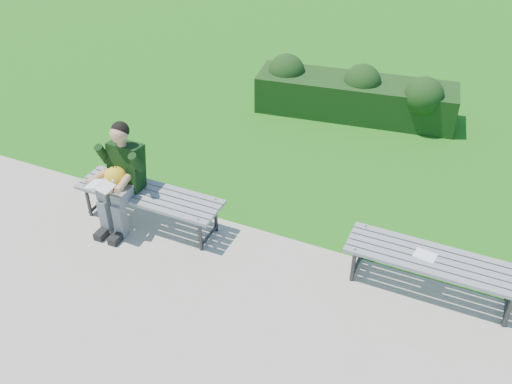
{
  "coord_description": "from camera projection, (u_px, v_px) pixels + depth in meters",
  "views": [
    {
      "loc": [
        1.96,
        -4.85,
        4.42
      ],
      "look_at": [
        -0.12,
        -0.23,
        0.75
      ],
      "focal_mm": 40.0,
      "sensor_mm": 36.0,
      "label": 1
    }
  ],
  "objects": [
    {
      "name": "ground",
      "position": [
        273.0,
        235.0,
        6.82
      ],
      "size": [
        80.0,
        80.0,
        0.0
      ],
      "color": "#276515",
      "rests_on": "ground"
    },
    {
      "name": "walkway",
      "position": [
        203.0,
        340.0,
        5.53
      ],
      "size": [
        30.0,
        3.5,
        0.02
      ],
      "color": "#B5A898",
      "rests_on": "ground"
    },
    {
      "name": "hedge",
      "position": [
        355.0,
        93.0,
        9.05
      ],
      "size": [
        3.2,
        1.22,
        0.87
      ],
      "color": "#1A3A13",
      "rests_on": "ground"
    },
    {
      "name": "bench_left",
      "position": [
        149.0,
        197.0,
        6.75
      ],
      "size": [
        1.8,
        0.5,
        0.46
      ],
      "color": "gray",
      "rests_on": "walkway"
    },
    {
      "name": "bench_right",
      "position": [
        434.0,
        262.0,
        5.83
      ],
      "size": [
        1.8,
        0.5,
        0.46
      ],
      "color": "gray",
      "rests_on": "walkway"
    },
    {
      "name": "seated_boy",
      "position": [
        120.0,
        174.0,
        6.6
      ],
      "size": [
        0.56,
        0.76,
        1.31
      ],
      "color": "gray",
      "rests_on": "walkway"
    },
    {
      "name": "paper_sheet",
      "position": [
        425.0,
        255.0,
        5.83
      ],
      "size": [
        0.24,
        0.19,
        0.01
      ],
      "color": "white",
      "rests_on": "bench_right"
    }
  ]
}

